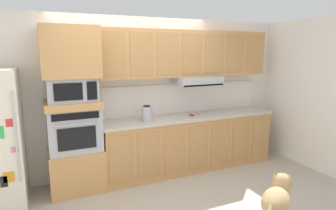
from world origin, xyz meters
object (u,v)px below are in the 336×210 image
object	(u,v)px
screwdriver	(192,115)
electric_kettle	(147,113)
microwave	(72,89)
dog	(277,199)
built_in_oven	(74,129)

from	to	relation	value
screwdriver	electric_kettle	bearing A→B (deg)	-178.82
microwave	electric_kettle	bearing A→B (deg)	-2.54
dog	built_in_oven	bearing A→B (deg)	99.24
screwdriver	electric_kettle	distance (m)	0.81
built_in_oven	dog	bearing A→B (deg)	-46.98
screwdriver	dog	bearing A→B (deg)	-90.69
microwave	dog	size ratio (longest dim) A/B	0.84
dog	electric_kettle	bearing A→B (deg)	78.20
microwave	dog	distance (m)	2.90
built_in_oven	screwdriver	xyz separation A→B (m)	(1.87, -0.03, 0.03)
built_in_oven	screwdriver	distance (m)	1.87
screwdriver	dog	xyz separation A→B (m)	(-0.02, -1.95, -0.53)
built_in_oven	dog	world-z (taller)	built_in_oven
screwdriver	electric_kettle	size ratio (longest dim) A/B	0.62
microwave	electric_kettle	xyz separation A→B (m)	(1.07, -0.05, -0.43)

